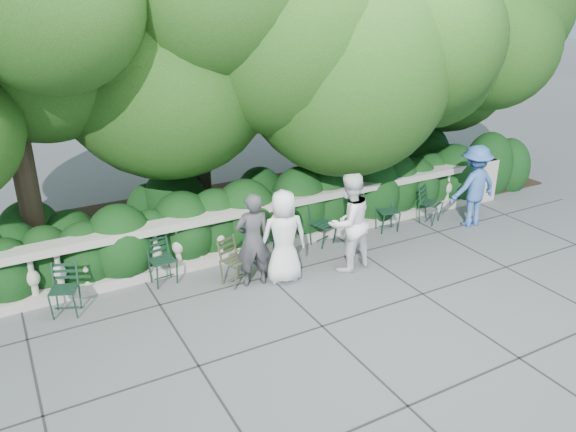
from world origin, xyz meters
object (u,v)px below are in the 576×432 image
chair_e (328,246)px  person_woman_grey (253,240)px  person_businessman (284,237)px  chair_c (168,286)px  person_casual_man (349,222)px  chair_d (390,233)px  chair_weathered (242,286)px  person_older_blue (474,186)px  chair_b (266,264)px  chair_a (66,319)px  chair_f (435,224)px

chair_e → person_woman_grey: bearing=-179.5°
person_businessman → person_woman_grey: 0.54m
chair_c → person_casual_man: 3.37m
chair_d → person_woman_grey: person_woman_grey is taller
person_businessman → chair_weathered: bearing=1.6°
person_woman_grey → person_casual_man: bearing=177.2°
chair_d → person_older_blue: bearing=-2.3°
person_businessman → chair_d: bearing=-154.2°
chair_e → person_older_blue: (3.27, -0.56, 0.88)m
chair_b → chair_e: size_ratio=1.00×
person_businessman → person_casual_man: person_casual_man is taller
chair_d → person_older_blue: person_older_blue is taller
chair_weathered → chair_a: bearing=150.4°
chair_f → person_older_blue: size_ratio=0.47×
chair_c → person_businessman: bearing=-27.6°
chair_c → chair_a: bearing=-178.4°
chair_b → chair_f: same height
person_older_blue → chair_e: bearing=-7.5°
chair_b → person_woman_grey: bearing=-154.7°
chair_b → person_casual_man: bearing=-55.9°
chair_a → chair_weathered: 2.88m
chair_a → chair_b: same height
chair_d → person_woman_grey: bearing=-159.1°
chair_c → chair_b: bearing=-8.3°
chair_f → chair_weathered: bearing=158.9°
chair_f → chair_weathered: (-4.81, -0.44, 0.00)m
chair_weathered → person_businessman: person_businessman is taller
chair_b → person_casual_man: size_ratio=0.46×
chair_weathered → person_casual_man: 2.19m
chair_d → person_businessman: (-2.88, -0.66, 0.83)m
chair_d → person_older_blue: (1.80, -0.46, 0.88)m
chair_d → person_casual_man: (-1.66, -0.84, 0.91)m
chair_b → person_older_blue: 4.81m
chair_f → person_casual_man: person_casual_man is taller
chair_b → person_businessman: size_ratio=0.50×
chair_d → chair_f: same height
chair_weathered → person_older_blue: (5.43, 0.06, 0.88)m
chair_a → person_casual_man: person_casual_man is taller
chair_a → chair_d: same height
chair_a → chair_c: (1.71, 0.22, 0.00)m
chair_c → chair_e: size_ratio=1.00×
chair_f → person_businessman: 4.19m
person_casual_man → person_older_blue: bearing=177.6°
chair_c → person_businessman: (1.88, -0.75, 0.83)m
chair_d → person_casual_man: size_ratio=0.46×
chair_d → person_businessman: person_businessman is taller
person_businessman → person_woman_grey: (-0.53, 0.13, 0.00)m
chair_a → person_businessman: size_ratio=0.50×
chair_c → chair_d: (4.77, -0.09, 0.00)m
person_older_blue → person_casual_man: bearing=8.5°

